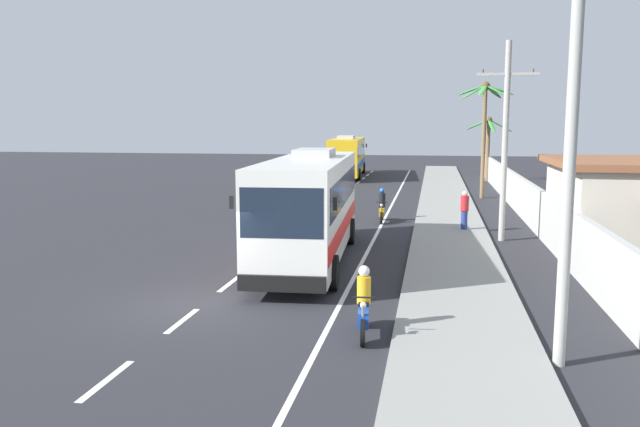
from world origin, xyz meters
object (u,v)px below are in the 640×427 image
at_px(coach_bus_far_lane, 347,155).
at_px(utility_pole_nearest, 571,90).
at_px(motorcycle_beside_bus, 364,308).
at_px(utility_pole_mid, 505,138).
at_px(coach_bus_foreground, 310,204).
at_px(palm_nearest, 485,110).
at_px(pedestrian_near_kerb, 465,209).
at_px(motorcycle_trailing, 382,208).
at_px(palm_second, 488,135).

bearing_deg(coach_bus_far_lane, utility_pole_nearest, -76.94).
height_order(motorcycle_beside_bus, utility_pole_mid, utility_pole_mid).
height_order(utility_pole_nearest, utility_pole_mid, utility_pole_nearest).
distance_m(coach_bus_foreground, palm_nearest, 22.07).
xyz_separation_m(coach_bus_foreground, palm_nearest, (7.36, 20.49, 3.59)).
bearing_deg(palm_nearest, coach_bus_foreground, -109.74).
height_order(coach_bus_far_lane, utility_pole_nearest, utility_pole_nearest).
distance_m(pedestrian_near_kerb, palm_nearest, 14.38).
xyz_separation_m(coach_bus_far_lane, pedestrian_near_kerb, (9.00, -27.93, -0.89)).
height_order(motorcycle_trailing, utility_pole_nearest, utility_pole_nearest).
height_order(motorcycle_trailing, utility_pole_mid, utility_pole_mid).
height_order(motorcycle_beside_bus, utility_pole_nearest, utility_pole_nearest).
relative_size(motorcycle_trailing, palm_second, 0.37).
distance_m(coach_bus_foreground, motorcycle_beside_bus, 8.24).
relative_size(coach_bus_foreground, utility_pole_mid, 1.40).
bearing_deg(utility_pole_nearest, coach_bus_foreground, 127.62).
distance_m(motorcycle_beside_bus, motorcycle_trailing, 17.06).
distance_m(motorcycle_beside_bus, pedestrian_near_kerb, 14.90).
bearing_deg(utility_pole_mid, utility_pole_nearest, -91.22).
distance_m(utility_pole_nearest, palm_nearest, 29.28).
height_order(pedestrian_near_kerb, palm_second, palm_second).
relative_size(coach_bus_foreground, motorcycle_trailing, 5.77).
bearing_deg(utility_pole_nearest, palm_second, 87.50).
xyz_separation_m(pedestrian_near_kerb, utility_pole_nearest, (1.13, -15.75, 4.41)).
relative_size(coach_bus_far_lane, utility_pole_nearest, 1.21).
bearing_deg(coach_bus_far_lane, motorcycle_trailing, -78.58).
height_order(coach_bus_far_lane, palm_second, palm_second).
height_order(palm_nearest, palm_second, palm_nearest).
distance_m(motorcycle_trailing, pedestrian_near_kerb, 4.56).
bearing_deg(palm_nearest, coach_bus_far_lane, 126.65).
height_order(coach_bus_foreground, palm_second, palm_second).
relative_size(pedestrian_near_kerb, palm_second, 0.32).
distance_m(pedestrian_near_kerb, utility_pole_nearest, 16.40).
bearing_deg(pedestrian_near_kerb, coach_bus_foreground, 122.71).
distance_m(motorcycle_beside_bus, utility_pole_mid, 14.00).
height_order(motorcycle_beside_bus, pedestrian_near_kerb, pedestrian_near_kerb).
height_order(pedestrian_near_kerb, utility_pole_nearest, utility_pole_nearest).
relative_size(coach_bus_far_lane, pedestrian_near_kerb, 7.27).
bearing_deg(pedestrian_near_kerb, utility_pole_mid, -159.81).
distance_m(coach_bus_foreground, utility_pole_nearest, 11.61).
bearing_deg(utility_pole_nearest, palm_nearest, 88.85).
xyz_separation_m(coach_bus_foreground, motorcycle_trailing, (1.79, 9.39, -1.35)).
relative_size(coach_bus_far_lane, palm_nearest, 1.69).
bearing_deg(palm_nearest, motorcycle_beside_bus, -99.31).
bearing_deg(utility_pole_mid, palm_second, 86.86).
xyz_separation_m(motorcycle_trailing, utility_pole_mid, (5.28, -4.22, 3.57)).
relative_size(coach_bus_far_lane, utility_pole_mid, 1.55).
height_order(utility_pole_nearest, palm_nearest, utility_pole_nearest).
xyz_separation_m(coach_bus_foreground, motorcycle_beside_bus, (2.74, -7.64, -1.37)).
relative_size(coach_bus_foreground, pedestrian_near_kerb, 6.59).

